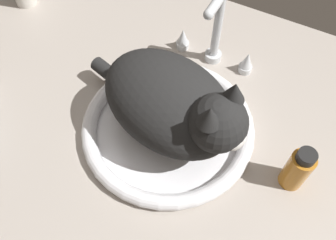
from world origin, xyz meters
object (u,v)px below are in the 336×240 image
object	(u,v)px
sink_basin	(168,127)
cat	(175,106)
faucet	(215,37)
amber_bottle	(298,169)

from	to	relation	value
sink_basin	cat	xyz separation A→B (cm)	(1.81, -0.48, 9.45)
faucet	amber_bottle	bearing A→B (deg)	-39.42
faucet	amber_bottle	xyz separation A→B (cm)	(26.18, -21.52, -2.50)
amber_bottle	faucet	bearing A→B (deg)	140.58
sink_basin	cat	bearing A→B (deg)	-14.89
cat	faucet	bearing A→B (deg)	94.51
sink_basin	amber_bottle	world-z (taller)	amber_bottle
sink_basin	amber_bottle	size ratio (longest dim) A/B	3.27
amber_bottle	cat	bearing A→B (deg)	-176.48
sink_basin	faucet	world-z (taller)	faucet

